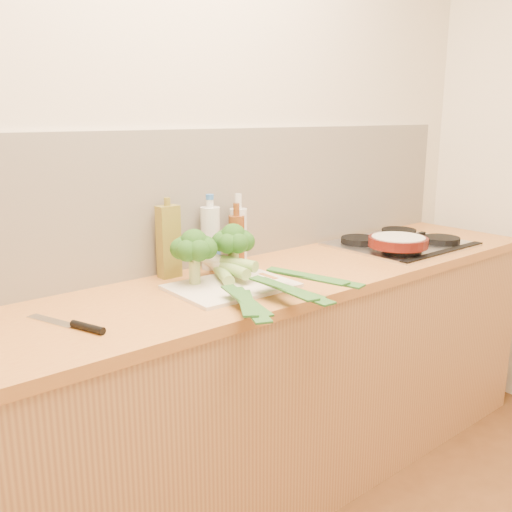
{
  "coord_description": "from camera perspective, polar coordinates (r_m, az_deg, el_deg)",
  "views": [
    {
      "loc": [
        -1.15,
        -0.37,
        1.49
      ],
      "look_at": [
        0.06,
        1.1,
        1.02
      ],
      "focal_mm": 40.0,
      "sensor_mm": 36.0,
      "label": 1
    }
  ],
  "objects": [
    {
      "name": "leek_back",
      "position": [
        2.01,
        -0.0,
        -1.09
      ],
      "size": [
        0.21,
        0.67,
        0.04
      ],
      "rotation": [
        0.0,
        0.0,
        0.24
      ],
      "color": "white",
      "rests_on": "chopping_board"
    },
    {
      "name": "amber_bottle",
      "position": [
        2.29,
        -1.95,
        1.67
      ],
      "size": [
        0.06,
        0.06,
        0.25
      ],
      "color": "brown",
      "rests_on": "counter"
    },
    {
      "name": "skillet",
      "position": [
        2.54,
        14.05,
        1.43
      ],
      "size": [
        0.37,
        0.25,
        0.04
      ],
      "rotation": [
        0.0,
        0.0,
        0.15
      ],
      "color": "#49100C",
      "rests_on": "gas_hob"
    },
    {
      "name": "glass_bottle",
      "position": [
        2.32,
        -1.76,
        2.13
      ],
      "size": [
        0.07,
        0.07,
        0.29
      ],
      "color": "silver",
      "rests_on": "counter"
    },
    {
      "name": "leek_mid",
      "position": [
        1.97,
        -0.79,
        -1.92
      ],
      "size": [
        0.11,
        0.66,
        0.04
      ],
      "rotation": [
        0.0,
        0.0,
        -0.04
      ],
      "color": "white",
      "rests_on": "chopping_board"
    },
    {
      "name": "leek_front",
      "position": [
        1.98,
        -2.81,
        -2.42
      ],
      "size": [
        0.34,
        0.68,
        0.04
      ],
      "rotation": [
        0.0,
        0.0,
        -0.42
      ],
      "color": "white",
      "rests_on": "chopping_board"
    },
    {
      "name": "counter",
      "position": [
        2.21,
        -2.99,
        -14.25
      ],
      "size": [
        3.2,
        0.62,
        0.9
      ],
      "color": "#B08149",
      "rests_on": "ground"
    },
    {
      "name": "chopping_board",
      "position": [
        2.01,
        -2.48,
        -3.04
      ],
      "size": [
        0.42,
        0.31,
        0.01
      ],
      "primitive_type": "cube",
      "rotation": [
        0.0,
        0.0,
        -0.02
      ],
      "color": "white",
      "rests_on": "counter"
    },
    {
      "name": "broccoli_left",
      "position": [
        2.0,
        -6.22,
        0.84
      ],
      "size": [
        0.16,
        0.17,
        0.2
      ],
      "color": "#9EB167",
      "rests_on": "chopping_board"
    },
    {
      "name": "room_shell",
      "position": [
        2.21,
        -7.75,
        5.41
      ],
      "size": [
        3.5,
        3.5,
        3.5
      ],
      "color": "beige",
      "rests_on": "ground"
    },
    {
      "name": "gas_hob",
      "position": [
        2.74,
        14.3,
        1.32
      ],
      "size": [
        0.58,
        0.5,
        0.04
      ],
      "color": "silver",
      "rests_on": "counter"
    },
    {
      "name": "broccoli_right",
      "position": [
        2.1,
        -2.29,
        1.52
      ],
      "size": [
        0.16,
        0.16,
        0.19
      ],
      "color": "#9EB167",
      "rests_on": "chopping_board"
    },
    {
      "name": "chefs_knife",
      "position": [
        1.71,
        -17.33,
        -6.67
      ],
      "size": [
        0.13,
        0.29,
        0.02
      ],
      "rotation": [
        0.0,
        0.0,
        0.34
      ],
      "color": "silver",
      "rests_on": "counter"
    },
    {
      "name": "water_bottle",
      "position": [
        2.24,
        -4.57,
        1.63
      ],
      "size": [
        0.08,
        0.08,
        0.28
      ],
      "color": "silver",
      "rests_on": "counter"
    },
    {
      "name": "oil_tin",
      "position": [
        2.14,
        -8.72,
        1.48
      ],
      "size": [
        0.08,
        0.05,
        0.3
      ],
      "color": "olive",
      "rests_on": "counter"
    }
  ]
}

